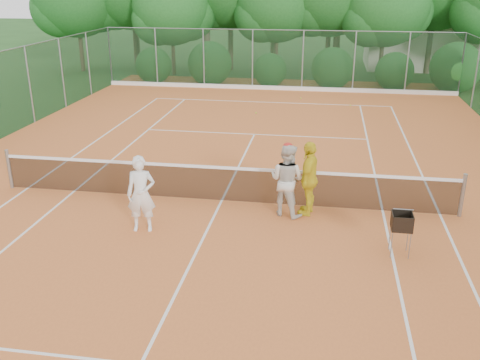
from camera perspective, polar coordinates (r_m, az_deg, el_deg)
name	(u,v)px	position (r m, az deg, el deg)	size (l,w,h in m)	color
ground	(222,202)	(14.00, -1.98, -2.32)	(120.00, 120.00, 0.00)	#1F4819
clay_court	(222,201)	(14.00, -1.98, -2.28)	(18.00, 36.00, 0.02)	orange
club_building	(431,44)	(37.40, 19.66, 13.55)	(8.00, 5.00, 3.00)	beige
tennis_net	(221,183)	(13.80, -2.00, -0.29)	(11.97, 0.10, 1.10)	gray
player_white	(141,194)	(12.29, -10.50, -1.49)	(0.65, 0.43, 1.78)	white
player_center_grp	(287,180)	(12.92, 5.01, 0.03)	(1.09, 0.99, 1.84)	beige
player_yellow	(309,178)	(13.04, 7.38, 0.19)	(1.08, 0.45, 1.85)	yellow
ball_hopper	(402,222)	(11.56, 16.88, -4.34)	(0.41, 0.41, 0.94)	gray
stray_ball_a	(256,113)	(23.08, 1.72, 7.18)	(0.07, 0.07, 0.07)	#B4CC2F
stray_ball_b	(301,98)	(26.10, 6.50, 8.66)	(0.07, 0.07, 0.07)	#B5C72E
stray_ball_c	(350,105)	(24.96, 11.70, 7.81)	(0.07, 0.07, 0.07)	#C4DE33
court_markings	(222,201)	(13.99, -1.98, -2.23)	(11.03, 23.83, 0.01)	white
fence_back	(277,60)	(28.02, 4.01, 12.63)	(18.07, 0.07, 3.00)	#19381E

